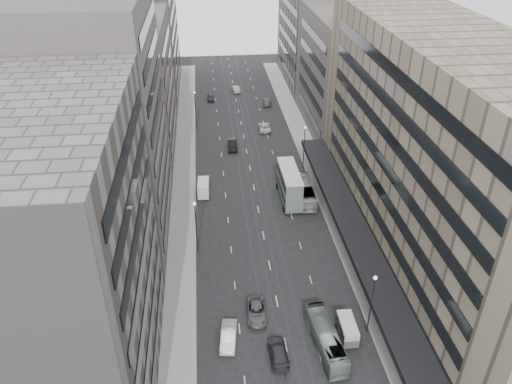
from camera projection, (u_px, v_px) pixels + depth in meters
name	position (u px, v px, depth m)	size (l,w,h in m)	color
ground	(278.00, 307.00, 61.26)	(220.00, 220.00, 0.00)	black
sidewalk_right	(312.00, 161.00, 94.20)	(4.00, 125.00, 0.15)	gray
sidewalk_left	(185.00, 167.00, 92.03)	(4.00, 125.00, 0.15)	gray
department_store	(441.00, 161.00, 62.26)	(19.20, 60.00, 30.00)	gray
building_right_mid	(347.00, 74.00, 101.22)	(15.00, 28.00, 24.00)	#534E48
building_right_far	(317.00, 29.00, 125.70)	(15.00, 32.00, 28.00)	slate
building_left_a	(58.00, 266.00, 44.74)	(15.00, 28.00, 30.00)	slate
building_left_b	(102.00, 125.00, 66.67)	(15.00, 26.00, 34.00)	#534E48
building_left_c	(129.00, 89.00, 91.96)	(15.00, 28.00, 25.00)	#65594E
building_left_d	(143.00, 36.00, 119.25)	(15.00, 38.00, 28.00)	slate
lamp_right_near	(372.00, 298.00, 55.19)	(0.44, 0.44, 8.32)	#262628
lamp_right_far	(304.00, 142.00, 89.21)	(0.44, 0.44, 8.32)	#262628
lamp_left_near	(196.00, 222.00, 67.89)	(0.44, 0.44, 8.32)	#262628
lamp_left_far	(195.00, 106.00, 104.47)	(0.44, 0.44, 8.32)	#262628
bus_near	(326.00, 339.00, 55.16)	(2.28, 9.74, 2.71)	gray
bus_far	(305.00, 192.00, 82.02)	(2.34, 9.99, 2.78)	#939E97
double_decker	(289.00, 184.00, 81.05)	(3.13, 9.96, 5.44)	slate
vw_microbus	(347.00, 329.00, 56.59)	(1.95, 4.16, 2.23)	#4F5456
panel_van	(204.00, 188.00, 83.03)	(2.18, 4.19, 2.59)	beige
sedan_1	(229.00, 336.00, 56.23)	(1.67, 4.78, 1.57)	silver
sedan_2	(257.00, 311.00, 59.68)	(2.31, 5.01, 1.39)	#505052
sedan_3	(278.00, 352.00, 54.38)	(2.03, 4.99, 1.45)	#29292C
sedan_4	(205.00, 183.00, 85.67)	(1.73, 4.31, 1.47)	#A19C85
sedan_5	(232.00, 145.00, 98.51)	(1.76, 5.04, 1.66)	black
sedan_6	(265.00, 127.00, 106.08)	(2.37, 5.14, 1.43)	silver
sedan_7	(267.00, 101.00, 119.04)	(2.04, 5.01, 1.45)	#58585A
sedan_8	(211.00, 97.00, 121.27)	(1.68, 4.16, 1.42)	#262629
sedan_9	(236.00, 89.00, 126.46)	(1.57, 4.51, 1.49)	#AEA190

